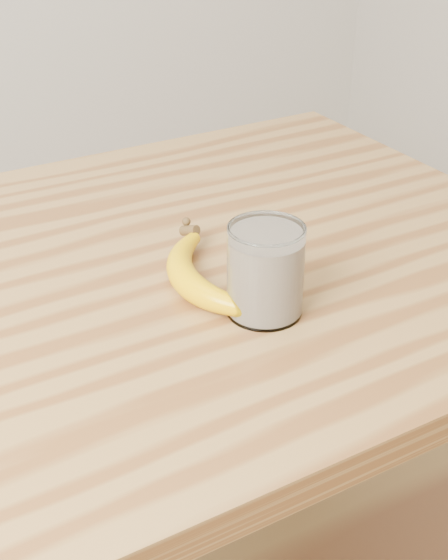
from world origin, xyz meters
TOP-DOWN VIEW (x-y plane):
  - table at (0.00, 0.00)m, footprint 1.20×0.80m
  - smoothie_glass at (0.13, -0.16)m, footprint 0.09×0.09m
  - banana at (0.07, -0.08)m, footprint 0.13×0.29m

SIDE VIEW (x-z plane):
  - table at x=0.00m, z-range 0.32..1.22m
  - banana at x=0.07m, z-range 0.90..0.93m
  - smoothie_glass at x=0.13m, z-range 0.90..1.01m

